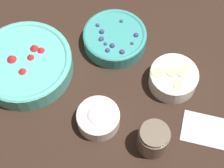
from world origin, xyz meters
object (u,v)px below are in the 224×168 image
object	(u,v)px
bowl_blueberries	(115,38)
bowl_bananas	(173,78)
bowl_cream	(98,118)
jar_chocolate	(153,139)
bowl_strawberries	(25,63)

from	to	relation	value
bowl_blueberries	bowl_bananas	size ratio (longest dim) A/B	1.40
bowl_blueberries	bowl_cream	bearing A→B (deg)	81.33
bowl_blueberries	bowl_cream	world-z (taller)	bowl_cream
bowl_cream	jar_chocolate	size ratio (longest dim) A/B	1.27
bowl_cream	bowl_bananas	bearing A→B (deg)	-148.85
bowl_blueberries	jar_chocolate	size ratio (longest dim) A/B	2.09
bowl_strawberries	bowl_bananas	world-z (taller)	bowl_strawberries
bowl_bananas	jar_chocolate	distance (m)	0.20
bowl_strawberries	bowl_bananas	distance (m)	0.42
bowl_strawberries	bowl_cream	world-z (taller)	bowl_strawberries
bowl_bananas	bowl_blueberries	bearing A→B (deg)	-39.49
bowl_bananas	bowl_cream	bearing A→B (deg)	31.15
bowl_blueberries	jar_chocolate	bearing A→B (deg)	107.54
bowl_strawberries	jar_chocolate	bearing A→B (deg)	147.89
bowl_bananas	bowl_cream	distance (m)	0.24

